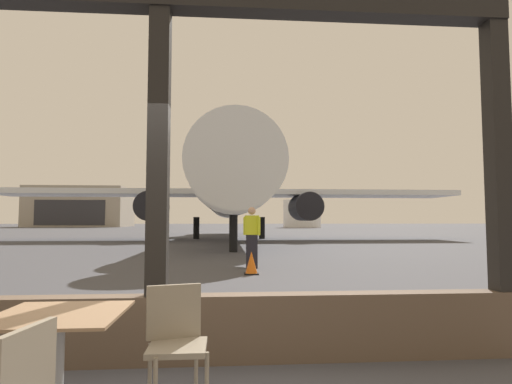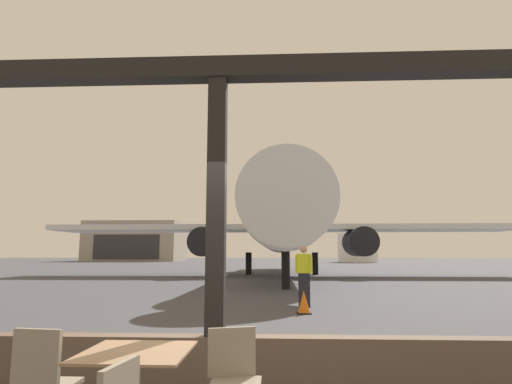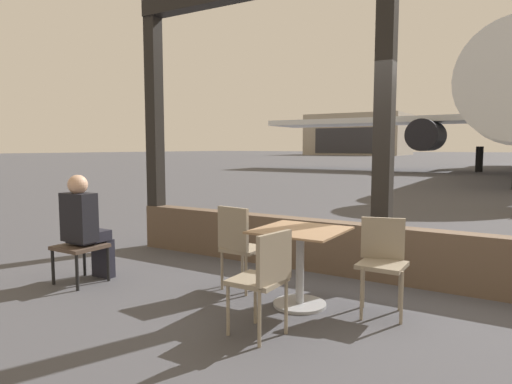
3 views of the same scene
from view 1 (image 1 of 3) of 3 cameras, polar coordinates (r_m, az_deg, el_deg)
ground_plane at (r=44.15m, az=-5.32°, el=-5.63°), size 220.00×220.00×0.00m
window_frame at (r=4.17m, az=-13.36°, el=-4.32°), size 7.25×0.24×3.73m
dining_table at (r=3.19m, az=-25.57°, el=-20.26°), size 0.81×0.81×0.76m
cafe_chair_aisle_left at (r=3.22m, az=-10.93°, el=-18.73°), size 0.47×0.47×0.89m
airplane at (r=29.29m, az=-3.62°, el=0.42°), size 31.95×30.27×10.55m
ground_crew_worker at (r=11.91m, az=-0.58°, el=-6.12°), size 0.47×0.38×1.74m
traffic_cone at (r=10.65m, az=-0.64°, el=-9.78°), size 0.36×0.36×0.58m
distant_hangar at (r=92.34m, az=-22.81°, el=-1.94°), size 18.63×13.13×7.99m
fuel_storage_tank at (r=77.44m, az=6.33°, el=-2.98°), size 6.93×6.93×5.07m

